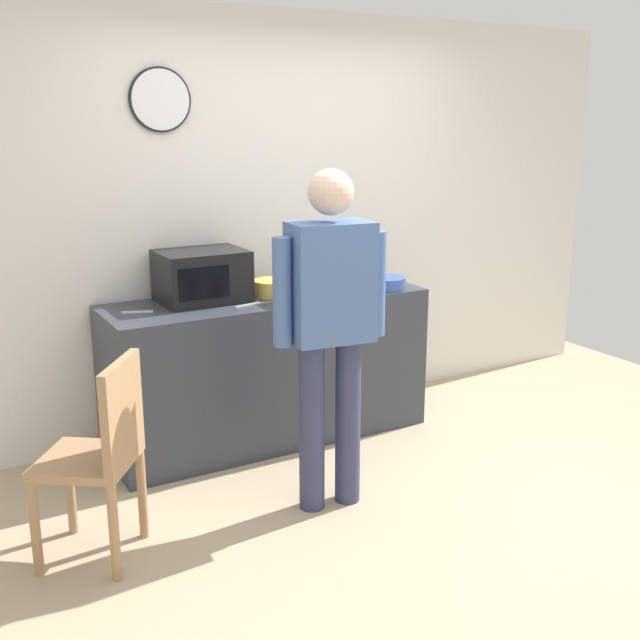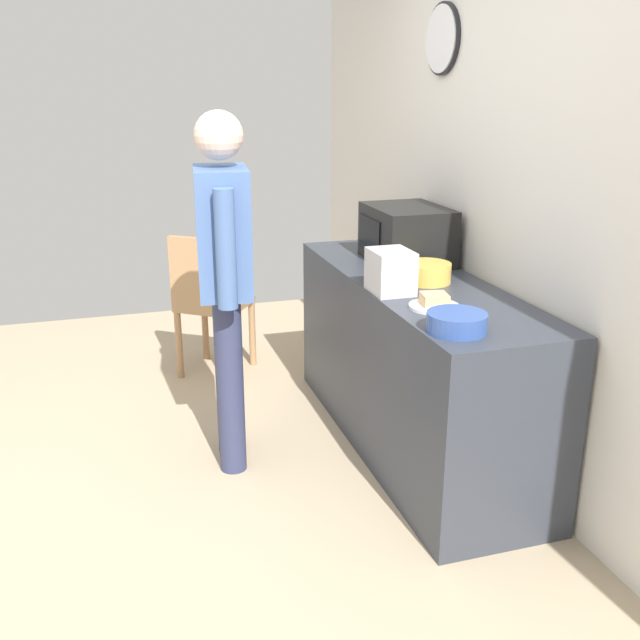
# 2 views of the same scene
# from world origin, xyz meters

# --- Properties ---
(ground_plane) EXTENTS (6.00, 6.00, 0.00)m
(ground_plane) POSITION_xyz_m (0.00, 0.00, 0.00)
(ground_plane) COLOR tan
(back_wall) EXTENTS (5.40, 0.13, 2.60)m
(back_wall) POSITION_xyz_m (-0.00, 1.60, 1.30)
(back_wall) COLOR silver
(back_wall) RESTS_ON ground_plane
(kitchen_counter) EXTENTS (1.97, 0.62, 0.90)m
(kitchen_counter) POSITION_xyz_m (-0.26, 1.22, 0.45)
(kitchen_counter) COLOR #333842
(kitchen_counter) RESTS_ON ground_plane
(microwave) EXTENTS (0.50, 0.39, 0.30)m
(microwave) POSITION_xyz_m (-0.64, 1.32, 1.05)
(microwave) COLOR black
(microwave) RESTS_ON kitchen_counter
(sandwich_plate) EXTENTS (0.22, 0.22, 0.07)m
(sandwich_plate) POSITION_xyz_m (0.19, 1.09, 0.93)
(sandwich_plate) COLOR white
(sandwich_plate) RESTS_ON kitchen_counter
(salad_bowl) EXTENTS (0.24, 0.24, 0.10)m
(salad_bowl) POSITION_xyz_m (-0.21, 1.24, 0.95)
(salad_bowl) COLOR gold
(salad_bowl) RESTS_ON kitchen_counter
(cereal_bowl) EXTENTS (0.24, 0.24, 0.08)m
(cereal_bowl) POSITION_xyz_m (0.49, 1.04, 0.94)
(cereal_bowl) COLOR #33519E
(cereal_bowl) RESTS_ON kitchen_counter
(toaster) EXTENTS (0.22, 0.18, 0.20)m
(toaster) POSITION_xyz_m (-0.10, 1.01, 1.00)
(toaster) COLOR silver
(toaster) RESTS_ON kitchen_counter
(fork_utensil) EXTENTS (0.17, 0.06, 0.01)m
(fork_utensil) POSITION_xyz_m (-0.46, 1.08, 0.91)
(fork_utensil) COLOR silver
(fork_utensil) RESTS_ON kitchen_counter
(spoon_utensil) EXTENTS (0.17, 0.08, 0.01)m
(spoon_utensil) POSITION_xyz_m (-1.05, 1.23, 0.91)
(spoon_utensil) COLOR silver
(spoon_utensil) RESTS_ON kitchen_counter
(person_standing) EXTENTS (0.59, 0.29, 1.72)m
(person_standing) POSITION_xyz_m (-0.37, 0.28, 1.01)
(person_standing) COLOR #313658
(person_standing) RESTS_ON ground_plane
(wooden_chair) EXTENTS (0.56, 0.56, 0.94)m
(wooden_chair) POSITION_xyz_m (-1.50, 0.35, 0.52)
(wooden_chair) COLOR #A87F56
(wooden_chair) RESTS_ON ground_plane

